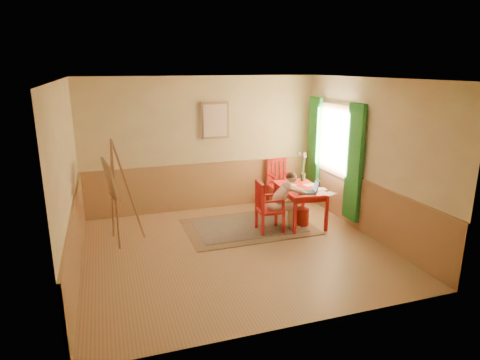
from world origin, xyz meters
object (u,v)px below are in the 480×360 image
object	(u,v)px
figure	(284,199)
laptop	(309,190)
table	(300,192)
easel	(112,183)
chair_left	(267,207)
chair_back	(279,182)

from	to	relation	value
figure	laptop	world-z (taller)	figure
table	figure	world-z (taller)	figure
figure	easel	world-z (taller)	easel
table	easel	distance (m)	3.49
chair_left	easel	distance (m)	2.77
chair_left	laptop	world-z (taller)	chair_left
chair_back	figure	xyz separation A→B (m)	(-0.52, -1.43, 0.11)
figure	easel	bearing A→B (deg)	172.53
table	chair_left	bearing A→B (deg)	-161.68
chair_left	figure	world-z (taller)	figure
table	chair_left	world-z (taller)	chair_left
table	figure	distance (m)	0.54
table	figure	bearing A→B (deg)	-149.04
chair_left	laptop	size ratio (longest dim) A/B	2.24
chair_left	easel	xyz separation A→B (m)	(-2.68, 0.38, 0.60)
laptop	chair_left	bearing A→B (deg)	171.88
chair_left	figure	size ratio (longest dim) A/B	0.87
chair_back	easel	world-z (taller)	easel
table	easel	xyz separation A→B (m)	(-3.46, 0.12, 0.46)
table	chair_back	size ratio (longest dim) A/B	1.23
figure	laptop	bearing A→B (deg)	-11.55
chair_left	chair_back	world-z (taller)	chair_back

